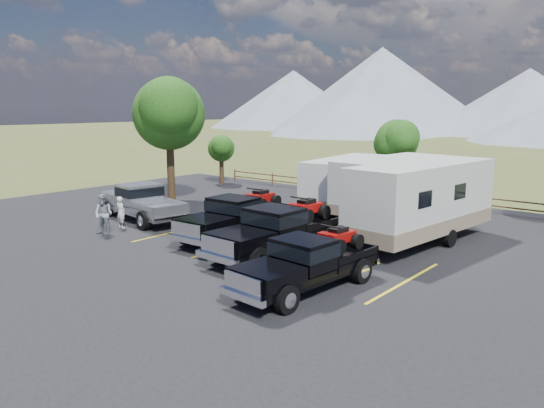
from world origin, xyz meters
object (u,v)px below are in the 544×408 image
Objects in this scene: rig_left at (237,216)px; person_a at (121,212)px; pickup_silver at (141,202)px; person_b at (104,214)px; tree_big_nw at (169,114)px; rig_center at (279,229)px; rig_right at (308,262)px; trailer_center at (389,187)px; trailer_right at (422,202)px; trailer_left at (345,183)px.

rig_left reaches higher than person_a.
pickup_silver is 3.48× the size of person_b.
person_b reaches higher than person_a.
rig_left reaches higher than person_b.
tree_big_nw reaches higher than person_a.
rig_center is 1.01× the size of pickup_silver.
rig_right is (16.37, -7.79, -4.60)m from tree_big_nw.
tree_big_nw is 8.84m from person_a.
trailer_center is (-3.31, 12.06, 0.77)m from rig_right.
rig_center is 6.71m from trailer_right.
rig_left is 6.34m from person_a.
trailer_left is at bearing 121.63° from rig_right.
trailer_right is (16.64, 0.39, -3.67)m from tree_big_nw.
person_a is (3.80, -6.41, -4.75)m from tree_big_nw.
person_a is 1.44m from person_b.
trailer_left is 1.30× the size of pickup_silver.
trailer_left is at bearing 153.24° from trailer_right.
rig_center is 1.12× the size of rig_right.
pickup_silver is at bearing 179.01° from rig_center.
tree_big_nw is 11.53m from rig_left.
trailer_right is at bearing -148.81° from person_a.
trailer_left is 4.53× the size of person_b.
person_a is (-6.12, -11.20, -0.80)m from trailer_left.
rig_left is 4.13× the size of person_a.
trailer_right is 14.44m from pickup_silver.
pickup_silver is at bearing 171.13° from rig_right.
rig_right is at bearing 177.00° from person_a.
trailer_right is (3.58, -3.88, 0.15)m from trailer_center.
trailer_left is (0.18, 8.99, 0.55)m from rig_left.
rig_left is at bearing -97.15° from trailer_left.
rig_left is 1.09× the size of rig_right.
rig_left reaches higher than pickup_silver.
trailer_left reaches higher than pickup_silver.
rig_center is at bearing 95.86° from pickup_silver.
rig_center reaches higher than person_a.
pickup_silver is 4.22× the size of person_a.
tree_big_nw is 17.05m from trailer_right.
pickup_silver is (-9.92, -8.92, -0.71)m from trailer_center.
person_b is at bearing -119.97° from trailer_left.
rig_right is at bearing -68.87° from trailer_left.
trailer_right is at bearing 92.56° from rig_right.
trailer_right is at bearing 11.64° from person_b.
pickup_silver is 1.90m from person_a.
rig_left is 3.40× the size of person_b.
person_a is (-9.21, -1.21, -0.28)m from rig_center.
person_a is at bearing -162.39° from rig_left.
person_a is 0.82× the size of person_b.
trailer_right reaches higher than rig_center.
trailer_left is 8.03m from trailer_right.
rig_right is 13.59m from pickup_silver.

